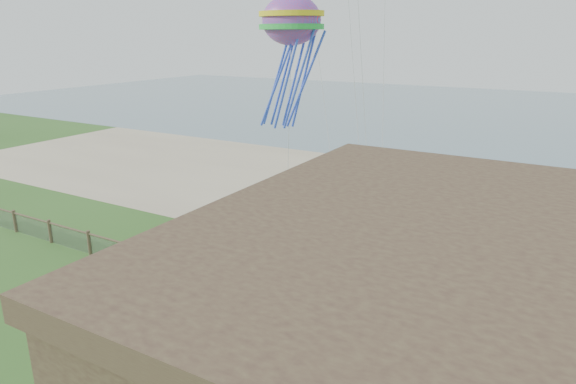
% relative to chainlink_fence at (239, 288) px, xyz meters
% --- Properties ---
extents(ground, '(160.00, 160.00, 0.00)m').
position_rel_chainlink_fence_xyz_m(ground, '(0.00, -6.00, -0.55)').
color(ground, '#305A1F').
rests_on(ground, ground).
extents(sand_beach, '(72.00, 20.00, 0.02)m').
position_rel_chainlink_fence_xyz_m(sand_beach, '(0.00, 16.00, -0.55)').
color(sand_beach, tan).
rests_on(sand_beach, ground).
extents(ocean, '(160.00, 68.00, 0.02)m').
position_rel_chainlink_fence_xyz_m(ocean, '(0.00, 60.00, -0.55)').
color(ocean, slate).
rests_on(ocean, ground).
extents(chainlink_fence, '(36.20, 0.20, 1.25)m').
position_rel_chainlink_fence_xyz_m(chainlink_fence, '(0.00, 0.00, 0.00)').
color(chainlink_fence, '#483428').
rests_on(chainlink_fence, ground).
extents(picnic_table, '(2.16, 1.93, 0.75)m').
position_rel_chainlink_fence_xyz_m(picnic_table, '(1.68, -1.00, -0.18)').
color(picnic_table, brown).
rests_on(picnic_table, ground).
extents(octopus_kite, '(3.44, 2.61, 6.60)m').
position_rel_chainlink_fence_xyz_m(octopus_kite, '(-1.12, 6.10, 8.75)').
color(octopus_kite, '#FF285F').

